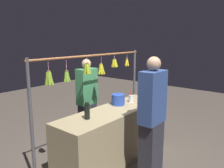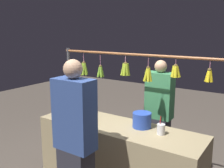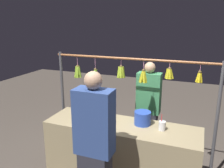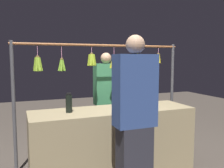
# 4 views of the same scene
# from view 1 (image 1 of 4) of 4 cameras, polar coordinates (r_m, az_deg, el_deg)

# --- Properties ---
(ground_plane) EXTENTS (12.00, 12.00, 0.00)m
(ground_plane) POSITION_cam_1_polar(r_m,az_deg,el_deg) (3.96, 0.42, -17.89)
(ground_plane) COLOR #4D443C
(market_counter) EXTENTS (2.07, 0.62, 0.83)m
(market_counter) POSITION_cam_1_polar(r_m,az_deg,el_deg) (3.78, 0.43, -12.37)
(market_counter) COLOR tan
(market_counter) RESTS_ON ground
(display_rack) EXTENTS (2.41, 0.13, 1.70)m
(display_rack) POSITION_cam_1_polar(r_m,az_deg,el_deg) (3.76, -4.90, 0.69)
(display_rack) COLOR #4C4C51
(display_rack) RESTS_ON ground
(water_bottle) EXTENTS (0.08, 0.08, 0.24)m
(water_bottle) POSITION_cam_1_polar(r_m,az_deg,el_deg) (3.21, -6.16, -6.69)
(water_bottle) COLOR black
(water_bottle) RESTS_ON market_counter
(blue_bucket) EXTENTS (0.22, 0.22, 0.18)m
(blue_bucket) POSITION_cam_1_polar(r_m,az_deg,el_deg) (3.87, 1.52, -3.85)
(blue_bucket) COLOR #2A4BB8
(blue_bucket) RESTS_ON market_counter
(drink_cup) EXTENTS (0.09, 0.09, 0.21)m
(drink_cup) POSITION_cam_1_polar(r_m,az_deg,el_deg) (4.05, 4.73, -3.64)
(drink_cup) COLOR silver
(drink_cup) RESTS_ON market_counter
(vendor_person) EXTENTS (0.37, 0.20, 1.57)m
(vendor_person) POSITION_cam_1_polar(r_m,az_deg,el_deg) (4.28, -6.14, -4.47)
(vendor_person) COLOR #2D2D38
(vendor_person) RESTS_ON ground
(customer_person) EXTENTS (0.40, 0.22, 1.70)m
(customer_person) POSITION_cam_1_polar(r_m,az_deg,el_deg) (3.21, 9.80, -8.77)
(customer_person) COLOR #2D2D38
(customer_person) RESTS_ON ground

